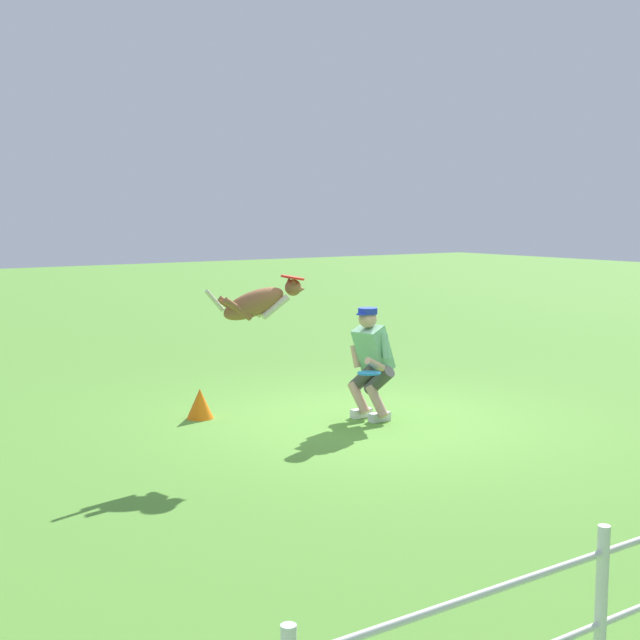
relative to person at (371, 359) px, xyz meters
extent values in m
plane|color=#5B9937|center=(0.06, 0.06, -0.70)|extent=(60.00, 60.00, 0.00)
cube|color=silver|center=(0.03, -0.14, -0.65)|extent=(0.26, 0.10, 0.10)
cylinder|color=tan|center=(0.08, -0.13, -0.46)|extent=(0.17, 0.32, 0.37)
cylinder|color=#454642|center=(0.02, -0.12, -0.23)|extent=(0.22, 0.42, 0.37)
cube|color=silver|center=(-0.02, 0.14, -0.65)|extent=(0.26, 0.10, 0.10)
cylinder|color=tan|center=(0.03, 0.15, -0.46)|extent=(0.17, 0.32, 0.37)
cylinder|color=#454642|center=(-0.03, 0.12, -0.23)|extent=(0.22, 0.42, 0.37)
cube|color=#7FBE93|center=(-0.04, -0.01, 0.11)|extent=(0.46, 0.41, 0.58)
cylinder|color=#7FBE93|center=(0.02, -0.20, 0.17)|extent=(0.11, 0.15, 0.29)
cylinder|color=#7FBE93|center=(-0.05, 0.19, 0.17)|extent=(0.11, 0.15, 0.29)
cylinder|color=tan|center=(0.14, 0.25, -0.01)|extent=(0.30, 0.13, 0.19)
cylinder|color=tan|center=(0.06, -0.21, 0.01)|extent=(0.11, 0.16, 0.27)
sphere|color=tan|center=(0.06, 0.01, 0.47)|extent=(0.21, 0.21, 0.21)
cylinder|color=#1D34AA|center=(0.06, 0.01, 0.56)|extent=(0.22, 0.22, 0.07)
cylinder|color=#1D34AA|center=(0.16, 0.03, 0.53)|extent=(0.12, 0.12, 0.02)
ellipsoid|color=#915D37|center=(1.67, 0.22, 0.76)|extent=(0.74, 0.34, 0.45)
ellipsoid|color=beige|center=(1.49, 0.25, 0.73)|extent=(0.12, 0.17, 0.15)
sphere|color=#915D37|center=(1.24, 0.28, 0.90)|extent=(0.17, 0.17, 0.17)
cone|color=#915D37|center=(1.15, 0.29, 0.88)|extent=(0.10, 0.10, 0.09)
cone|color=#915D37|center=(1.27, 0.33, 0.98)|extent=(0.06, 0.06, 0.07)
cone|color=#915D37|center=(1.25, 0.22, 0.98)|extent=(0.06, 0.06, 0.07)
cylinder|color=beige|center=(1.48, 0.33, 0.72)|extent=(0.32, 0.11, 0.25)
cylinder|color=beige|center=(1.46, 0.18, 0.72)|extent=(0.32, 0.11, 0.25)
cylinder|color=#915D37|center=(1.88, 0.27, 0.72)|extent=(0.32, 0.11, 0.25)
cylinder|color=#915D37|center=(1.86, 0.12, 0.72)|extent=(0.32, 0.11, 0.25)
cylinder|color=beige|center=(2.09, 0.17, 0.81)|extent=(0.20, 0.07, 0.23)
cylinder|color=red|center=(1.24, 0.28, 1.01)|extent=(0.32, 0.32, 0.06)
cylinder|color=#2789DD|center=(0.25, 0.29, -0.09)|extent=(0.33, 0.33, 0.03)
cylinder|color=white|center=(2.73, 5.30, -0.25)|extent=(0.06, 0.06, 0.90)
cone|color=orange|center=(1.59, -1.16, -0.52)|extent=(0.31, 0.31, 0.35)
camera|label=1|loc=(6.14, 7.85, 1.68)|focal=49.64mm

